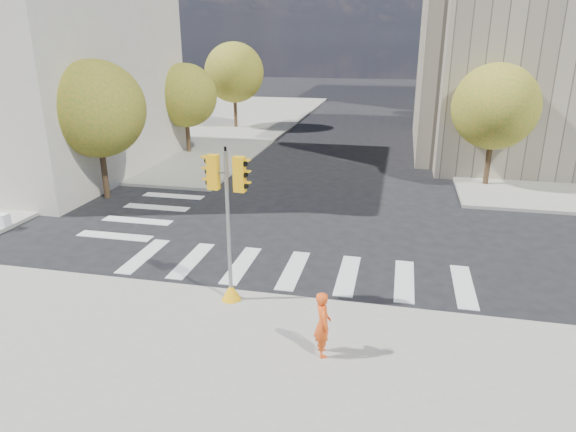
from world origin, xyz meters
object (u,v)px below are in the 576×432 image
(lamp_near, at_px, (495,88))
(lamp_far, at_px, (468,72))
(photographer, at_px, (323,324))
(traffic_signal, at_px, (229,239))

(lamp_near, bearing_deg, lamp_far, 90.00)
(lamp_near, xyz_separation_m, photographer, (-6.41, -20.70, -3.61))
(lamp_far, bearing_deg, traffic_signal, -106.06)
(photographer, bearing_deg, lamp_near, -38.05)
(lamp_near, distance_m, traffic_signal, 20.99)
(lamp_near, relative_size, traffic_signal, 1.82)
(lamp_near, distance_m, lamp_far, 14.00)
(lamp_near, xyz_separation_m, traffic_signal, (-9.39, -18.60, -2.54))
(traffic_signal, bearing_deg, lamp_near, 68.68)
(photographer, bearing_deg, traffic_signal, 33.99)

